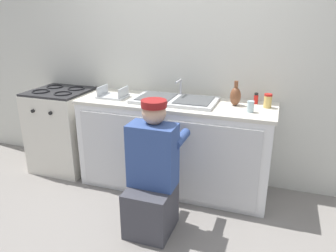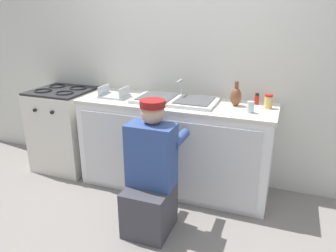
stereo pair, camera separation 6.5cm
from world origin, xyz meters
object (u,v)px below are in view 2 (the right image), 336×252
(plumber_person, at_px, (151,179))
(water_glass, at_px, (251,107))
(vase_decorative, at_px, (236,96))
(dish_rack_tray, at_px, (114,95))
(stove_range, at_px, (65,129))
(spice_bottle_red, at_px, (257,99))
(condiment_jar, at_px, (268,101))
(sink_double_basin, at_px, (175,100))

(plumber_person, relative_size, water_glass, 11.04)
(vase_decorative, bearing_deg, dish_rack_tray, -174.58)
(stove_range, xyz_separation_m, plumber_person, (1.39, -0.73, -0.00))
(stove_range, bearing_deg, vase_decorative, 2.00)
(spice_bottle_red, relative_size, condiment_jar, 0.82)
(spice_bottle_red, bearing_deg, dish_rack_tray, -170.46)
(sink_double_basin, bearing_deg, stove_range, -179.91)
(water_glass, bearing_deg, condiment_jar, 55.60)
(spice_bottle_red, bearing_deg, sink_double_basin, -166.20)
(plumber_person, height_order, vase_decorative, vase_decorative)
(dish_rack_tray, xyz_separation_m, vase_decorative, (1.21, 0.12, 0.07))
(stove_range, height_order, dish_rack_tray, dish_rack_tray)
(vase_decorative, bearing_deg, spice_bottle_red, 33.66)
(stove_range, bearing_deg, condiment_jar, 2.25)
(plumber_person, bearing_deg, sink_double_basin, 94.00)
(condiment_jar, height_order, water_glass, condiment_jar)
(plumber_person, distance_m, spice_bottle_red, 1.26)
(condiment_jar, bearing_deg, stove_range, -177.75)
(dish_rack_tray, distance_m, spice_bottle_red, 1.41)
(water_glass, bearing_deg, spice_bottle_red, 85.98)
(sink_double_basin, bearing_deg, vase_decorative, 6.48)
(plumber_person, bearing_deg, water_glass, 43.07)
(spice_bottle_red, distance_m, water_glass, 0.29)
(sink_double_basin, relative_size, vase_decorative, 3.48)
(water_glass, xyz_separation_m, vase_decorative, (-0.16, 0.17, 0.04))
(sink_double_basin, height_order, dish_rack_tray, sink_double_basin)
(stove_range, relative_size, dish_rack_tray, 3.34)
(vase_decorative, bearing_deg, plumber_person, -122.73)
(sink_double_basin, bearing_deg, plumber_person, -86.00)
(spice_bottle_red, bearing_deg, plumber_person, -127.00)
(dish_rack_tray, bearing_deg, water_glass, -2.40)
(dish_rack_tray, relative_size, spice_bottle_red, 2.67)
(stove_range, relative_size, plumber_person, 0.85)
(stove_range, relative_size, vase_decorative, 4.06)
(condiment_jar, bearing_deg, plumber_person, -134.41)
(sink_double_basin, distance_m, condiment_jar, 0.86)
(plumber_person, xyz_separation_m, vase_decorative, (0.52, 0.80, 0.54))
(water_glass, bearing_deg, sink_double_basin, 171.50)
(sink_double_basin, distance_m, vase_decorative, 0.57)
(spice_bottle_red, relative_size, vase_decorative, 0.46)
(plumber_person, distance_m, vase_decorative, 1.10)
(stove_range, bearing_deg, dish_rack_tray, -4.00)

